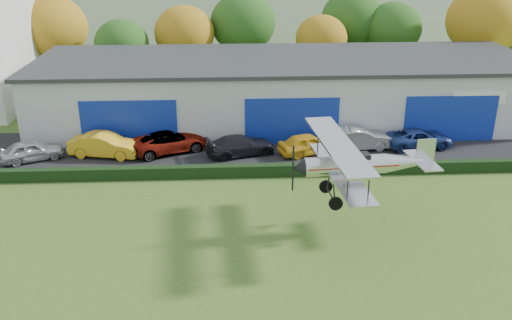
{
  "coord_description": "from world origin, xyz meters",
  "views": [
    {
      "loc": [
        0.29,
        -17.02,
        14.94
      ],
      "look_at": [
        1.78,
        11.52,
        3.1
      ],
      "focal_mm": 38.93,
      "sensor_mm": 36.0,
      "label": 1
    }
  ],
  "objects_px": {
    "car_5": "(358,138)",
    "car_6": "(419,138)",
    "biplane": "(358,163)",
    "car_1": "(105,145)",
    "car_3": "(241,145)",
    "car_4": "(308,144)",
    "hangar": "(284,89)",
    "car_2": "(170,142)",
    "car_0": "(31,151)"
  },
  "relations": [
    {
      "from": "car_5",
      "to": "car_6",
      "type": "height_order",
      "value": "car_5"
    },
    {
      "from": "car_5",
      "to": "biplane",
      "type": "bearing_deg",
      "value": 160.29
    },
    {
      "from": "car_6",
      "to": "biplane",
      "type": "bearing_deg",
      "value": 141.63
    },
    {
      "from": "car_1",
      "to": "car_3",
      "type": "bearing_deg",
      "value": -79.62
    },
    {
      "from": "car_4",
      "to": "biplane",
      "type": "relative_size",
      "value": 0.51
    },
    {
      "from": "hangar",
      "to": "car_3",
      "type": "relative_size",
      "value": 8.25
    },
    {
      "from": "car_5",
      "to": "car_6",
      "type": "xyz_separation_m",
      "value": [
        4.61,
        0.11,
        -0.13
      ]
    },
    {
      "from": "hangar",
      "to": "car_4",
      "type": "relative_size",
      "value": 9.23
    },
    {
      "from": "car_1",
      "to": "hangar",
      "type": "bearing_deg",
      "value": -48.13
    },
    {
      "from": "car_3",
      "to": "car_5",
      "type": "xyz_separation_m",
      "value": [
        8.6,
        0.69,
        0.11
      ]
    },
    {
      "from": "car_2",
      "to": "car_5",
      "type": "distance_m",
      "value": 13.72
    },
    {
      "from": "car_1",
      "to": "car_5",
      "type": "distance_m",
      "value": 18.22
    },
    {
      "from": "hangar",
      "to": "car_5",
      "type": "relative_size",
      "value": 8.14
    },
    {
      "from": "car_0",
      "to": "car_6",
      "type": "height_order",
      "value": "car_0"
    },
    {
      "from": "car_3",
      "to": "car_6",
      "type": "distance_m",
      "value": 13.23
    },
    {
      "from": "hangar",
      "to": "car_5",
      "type": "bearing_deg",
      "value": -57.33
    },
    {
      "from": "car_0",
      "to": "car_2",
      "type": "height_order",
      "value": "car_2"
    },
    {
      "from": "car_1",
      "to": "biplane",
      "type": "xyz_separation_m",
      "value": [
        15.43,
        -11.06,
        2.93
      ]
    },
    {
      "from": "car_1",
      "to": "car_3",
      "type": "height_order",
      "value": "car_1"
    },
    {
      "from": "car_1",
      "to": "car_6",
      "type": "distance_m",
      "value": 22.83
    },
    {
      "from": "car_4",
      "to": "car_6",
      "type": "xyz_separation_m",
      "value": [
        8.34,
        0.85,
        -0.06
      ]
    },
    {
      "from": "car_2",
      "to": "car_4",
      "type": "height_order",
      "value": "car_2"
    },
    {
      "from": "car_5",
      "to": "car_3",
      "type": "bearing_deg",
      "value": 88.51
    },
    {
      "from": "car_2",
      "to": "biplane",
      "type": "height_order",
      "value": "biplane"
    },
    {
      "from": "hangar",
      "to": "car_0",
      "type": "relative_size",
      "value": 9.63
    },
    {
      "from": "car_2",
      "to": "car_5",
      "type": "height_order",
      "value": "car_5"
    },
    {
      "from": "biplane",
      "to": "car_1",
      "type": "bearing_deg",
      "value": 139.65
    },
    {
      "from": "car_5",
      "to": "car_6",
      "type": "distance_m",
      "value": 4.61
    },
    {
      "from": "biplane",
      "to": "car_0",
      "type": "bearing_deg",
      "value": 147.99
    },
    {
      "from": "car_5",
      "to": "biplane",
      "type": "relative_size",
      "value": 0.57
    },
    {
      "from": "hangar",
      "to": "biplane",
      "type": "xyz_separation_m",
      "value": [
        1.93,
        -18.85,
        1.16
      ]
    },
    {
      "from": "car_3",
      "to": "car_4",
      "type": "xyz_separation_m",
      "value": [
        4.87,
        -0.06,
        0.04
      ]
    },
    {
      "from": "car_4",
      "to": "car_6",
      "type": "distance_m",
      "value": 8.38
    },
    {
      "from": "car_6",
      "to": "car_4",
      "type": "bearing_deg",
      "value": 90.0
    },
    {
      "from": "car_1",
      "to": "car_3",
      "type": "distance_m",
      "value": 9.62
    },
    {
      "from": "car_2",
      "to": "biplane",
      "type": "relative_size",
      "value": 0.63
    },
    {
      "from": "car_6",
      "to": "biplane",
      "type": "relative_size",
      "value": 0.57
    },
    {
      "from": "car_0",
      "to": "car_2",
      "type": "bearing_deg",
      "value": -107.28
    },
    {
      "from": "car_1",
      "to": "car_5",
      "type": "xyz_separation_m",
      "value": [
        18.21,
        0.44,
        -0.01
      ]
    },
    {
      "from": "car_1",
      "to": "car_6",
      "type": "bearing_deg",
      "value": -76.75
    },
    {
      "from": "car_2",
      "to": "car_0",
      "type": "bearing_deg",
      "value": 72.44
    },
    {
      "from": "car_5",
      "to": "biplane",
      "type": "height_order",
      "value": "biplane"
    },
    {
      "from": "car_0",
      "to": "car_3",
      "type": "xyz_separation_m",
      "value": [
        14.6,
        0.27,
        -0.0
      ]
    },
    {
      "from": "car_0",
      "to": "car_5",
      "type": "relative_size",
      "value": 0.85
    },
    {
      "from": "car_4",
      "to": "car_5",
      "type": "height_order",
      "value": "car_5"
    },
    {
      "from": "hangar",
      "to": "car_1",
      "type": "xyz_separation_m",
      "value": [
        -13.5,
        -7.79,
        -1.77
      ]
    },
    {
      "from": "car_1",
      "to": "car_5",
      "type": "height_order",
      "value": "car_1"
    },
    {
      "from": "car_0",
      "to": "car_2",
      "type": "distance_m",
      "value": 9.54
    },
    {
      "from": "car_3",
      "to": "car_5",
      "type": "distance_m",
      "value": 8.62
    },
    {
      "from": "biplane",
      "to": "car_3",
      "type": "bearing_deg",
      "value": 113.55
    }
  ]
}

